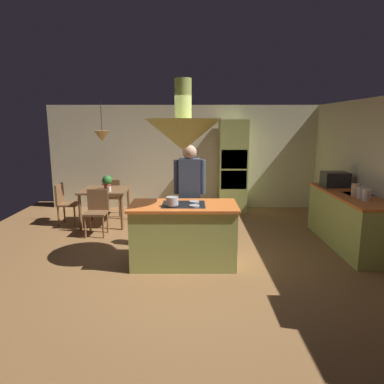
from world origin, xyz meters
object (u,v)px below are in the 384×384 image
object	(u,v)px
oven_tower	(234,166)
microwave_on_counter	(337,179)
canister_tea	(358,190)
potted_plant_on_table	(109,181)
cup_on_table	(111,189)
chair_at_corner	(67,201)
chair_by_back_wall	(114,195)
cooking_pot_on_cooktop	(174,201)
person_at_island	(191,190)
kitchen_island	(185,234)
canister_flour	(369,195)
chair_facing_island	(99,209)
dining_table	(107,194)
canister_sugar	(363,193)

from	to	relation	value
oven_tower	microwave_on_counter	xyz separation A→B (m)	(1.74, -1.78, -0.03)
canister_tea	potted_plant_on_table	bearing A→B (deg)	161.86
cup_on_table	chair_at_corner	bearing A→B (deg)	167.48
chair_by_back_wall	cooking_pot_on_cooktop	xyz separation A→B (m)	(1.54, -2.90, 0.51)
canister_tea	person_at_island	bearing A→B (deg)	178.35
kitchen_island	cooking_pot_on_cooktop	bearing A→B (deg)	-140.91
oven_tower	person_at_island	bearing A→B (deg)	-111.64
kitchen_island	canister_flour	world-z (taller)	canister_flour
chair_facing_island	microwave_on_counter	size ratio (longest dim) A/B	1.89
chair_facing_island	microwave_on_counter	distance (m)	4.58
kitchen_island	microwave_on_counter	distance (m)	3.25
cup_on_table	potted_plant_on_table	bearing A→B (deg)	112.64
cooking_pot_on_cooktop	potted_plant_on_table	bearing A→B (deg)	123.78
oven_tower	canister_tea	world-z (taller)	oven_tower
canister_tea	microwave_on_counter	xyz separation A→B (m)	(0.00, 0.86, 0.04)
chair_at_corner	cup_on_table	xyz separation A→B (m)	(1.01, -0.22, 0.30)
cup_on_table	cooking_pot_on_cooktop	bearing A→B (deg)	-55.25
chair_at_corner	cooking_pot_on_cooktop	xyz separation A→B (m)	(2.40, -2.23, 0.51)
chair_facing_island	chair_at_corner	xyz separation A→B (m)	(-0.86, 0.67, 0.00)
dining_table	canister_sugar	size ratio (longest dim) A/B	5.26
chair_by_back_wall	chair_at_corner	xyz separation A→B (m)	(-0.86, -0.67, 0.00)
dining_table	chair_facing_island	world-z (taller)	chair_facing_island
potted_plant_on_table	cup_on_table	size ratio (longest dim) A/B	3.33
chair_at_corner	microwave_on_counter	distance (m)	5.46
canister_tea	cooking_pot_on_cooktop	world-z (taller)	canister_tea
canister_flour	microwave_on_counter	bearing A→B (deg)	90.00
potted_plant_on_table	chair_by_back_wall	bearing A→B (deg)	95.43
chair_by_back_wall	chair_at_corner	distance (m)	1.09
cooking_pot_on_cooktop	canister_tea	bearing A→B (deg)	13.81
dining_table	potted_plant_on_table	distance (m)	0.29
potted_plant_on_table	canister_tea	size ratio (longest dim) A/B	1.45
oven_tower	canister_sugar	distance (m)	3.31
canister_sugar	microwave_on_counter	bearing A→B (deg)	90.00
chair_at_corner	canister_tea	size ratio (longest dim) A/B	4.20
cooking_pot_on_cooktop	chair_by_back_wall	bearing A→B (deg)	117.99
chair_at_corner	microwave_on_counter	xyz separation A→B (m)	(5.40, -0.64, 0.57)
chair_by_back_wall	canister_tea	xyz separation A→B (m)	(4.54, -2.16, 0.53)
canister_tea	dining_table	bearing A→B (deg)	161.80
kitchen_island	potted_plant_on_table	world-z (taller)	potted_plant_on_table
microwave_on_counter	cooking_pot_on_cooktop	bearing A→B (deg)	-152.03
kitchen_island	oven_tower	size ratio (longest dim) A/B	0.73
person_at_island	chair_by_back_wall	distance (m)	2.79
cup_on_table	canister_sugar	xyz separation A→B (m)	(4.39, -1.45, 0.22)
cooking_pot_on_cooktop	canister_sugar	bearing A→B (deg)	10.53
canister_tea	cup_on_table	bearing A→B (deg)	163.88
person_at_island	cooking_pot_on_cooktop	distance (m)	0.85
canister_flour	cooking_pot_on_cooktop	size ratio (longest dim) A/B	1.03
cooking_pot_on_cooktop	dining_table	bearing A→B (deg)	124.63
dining_table	chair_by_back_wall	bearing A→B (deg)	90.00
potted_plant_on_table	canister_sugar	size ratio (longest dim) A/B	1.65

